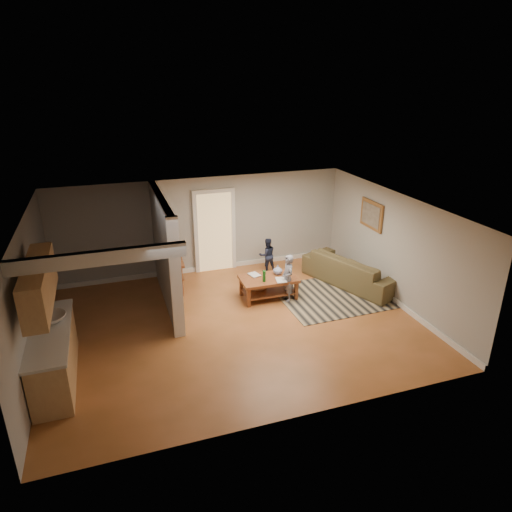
{
  "coord_description": "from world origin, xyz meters",
  "views": [
    {
      "loc": [
        -2.27,
        -8.08,
        4.89
      ],
      "look_at": [
        0.75,
        0.9,
        1.1
      ],
      "focal_mm": 32.0,
      "sensor_mm": 36.0,
      "label": 1
    }
  ],
  "objects_px": {
    "toddler": "(267,271)",
    "coffee_table": "(269,282)",
    "speaker_right": "(174,278)",
    "toy_basket": "(257,287)",
    "speaker_left": "(177,285)",
    "tv_console": "(173,260)",
    "child": "(287,300)",
    "sofa": "(351,283)"
  },
  "relations": [
    {
      "from": "sofa",
      "to": "tv_console",
      "type": "relative_size",
      "value": 1.96
    },
    {
      "from": "coffee_table",
      "to": "speaker_right",
      "type": "xyz_separation_m",
      "value": [
        -2.08,
        0.75,
        0.07
      ]
    },
    {
      "from": "coffee_table",
      "to": "child",
      "type": "distance_m",
      "value": 0.59
    },
    {
      "from": "tv_console",
      "to": "coffee_table",
      "type": "bearing_deg",
      "value": -28.19
    },
    {
      "from": "sofa",
      "to": "speaker_left",
      "type": "xyz_separation_m",
      "value": [
        -4.3,
        0.21,
        0.51
      ]
    },
    {
      "from": "speaker_left",
      "to": "speaker_right",
      "type": "bearing_deg",
      "value": 76.83
    },
    {
      "from": "child",
      "to": "coffee_table",
      "type": "bearing_deg",
      "value": -126.0
    },
    {
      "from": "speaker_left",
      "to": "toy_basket",
      "type": "distance_m",
      "value": 1.92
    },
    {
      "from": "toddler",
      "to": "coffee_table",
      "type": "bearing_deg",
      "value": 73.02
    },
    {
      "from": "sofa",
      "to": "coffee_table",
      "type": "bearing_deg",
      "value": 69.83
    },
    {
      "from": "toy_basket",
      "to": "toddler",
      "type": "xyz_separation_m",
      "value": [
        0.67,
        1.18,
        -0.16
      ]
    },
    {
      "from": "speaker_right",
      "to": "toddler",
      "type": "height_order",
      "value": "speaker_right"
    },
    {
      "from": "speaker_right",
      "to": "toy_basket",
      "type": "height_order",
      "value": "speaker_right"
    },
    {
      "from": "coffee_table",
      "to": "toddler",
      "type": "xyz_separation_m",
      "value": [
        0.48,
        1.45,
        -0.4
      ]
    },
    {
      "from": "sofa",
      "to": "toy_basket",
      "type": "relative_size",
      "value": 5.68
    },
    {
      "from": "sofa",
      "to": "speaker_right",
      "type": "height_order",
      "value": "speaker_right"
    },
    {
      "from": "speaker_right",
      "to": "speaker_left",
      "type": "bearing_deg",
      "value": -94.13
    },
    {
      "from": "tv_console",
      "to": "speaker_right",
      "type": "distance_m",
      "value": 0.57
    },
    {
      "from": "coffee_table",
      "to": "toy_basket",
      "type": "relative_size",
      "value": 2.95
    },
    {
      "from": "speaker_left",
      "to": "child",
      "type": "xyz_separation_m",
      "value": [
        2.44,
        -0.52,
        -0.51
      ]
    },
    {
      "from": "speaker_right",
      "to": "child",
      "type": "distance_m",
      "value": 2.68
    },
    {
      "from": "speaker_right",
      "to": "child",
      "type": "bearing_deg",
      "value": -26.66
    },
    {
      "from": "speaker_right",
      "to": "toy_basket",
      "type": "distance_m",
      "value": 1.97
    },
    {
      "from": "speaker_left",
      "to": "speaker_right",
      "type": "xyz_separation_m",
      "value": [
        0.0,
        0.49,
        -0.05
      ]
    },
    {
      "from": "speaker_right",
      "to": "toddler",
      "type": "xyz_separation_m",
      "value": [
        2.56,
        0.69,
        -0.46
      ]
    },
    {
      "from": "child",
      "to": "toddler",
      "type": "relative_size",
      "value": 1.2
    },
    {
      "from": "toy_basket",
      "to": "toddler",
      "type": "distance_m",
      "value": 1.37
    },
    {
      "from": "coffee_table",
      "to": "child",
      "type": "xyz_separation_m",
      "value": [
        0.36,
        -0.26,
        -0.4
      ]
    },
    {
      "from": "tv_console",
      "to": "speaker_right",
      "type": "height_order",
      "value": "tv_console"
    },
    {
      "from": "coffee_table",
      "to": "tv_console",
      "type": "distance_m",
      "value": 2.4
    },
    {
      "from": "coffee_table",
      "to": "tv_console",
      "type": "bearing_deg",
      "value": 148.14
    },
    {
      "from": "coffee_table",
      "to": "sofa",
      "type": "bearing_deg",
      "value": 1.31
    },
    {
      "from": "coffee_table",
      "to": "toy_basket",
      "type": "height_order",
      "value": "coffee_table"
    },
    {
      "from": "sofa",
      "to": "child",
      "type": "distance_m",
      "value": 1.89
    },
    {
      "from": "tv_console",
      "to": "toy_basket",
      "type": "xyz_separation_m",
      "value": [
        1.82,
        -0.99,
        -0.56
      ]
    },
    {
      "from": "tv_console",
      "to": "toy_basket",
      "type": "bearing_deg",
      "value": -24.9
    },
    {
      "from": "sofa",
      "to": "toy_basket",
      "type": "distance_m",
      "value": 2.43
    },
    {
      "from": "coffee_table",
      "to": "toddler",
      "type": "height_order",
      "value": "coffee_table"
    },
    {
      "from": "tv_console",
      "to": "toddler",
      "type": "relative_size",
      "value": 1.4
    },
    {
      "from": "coffee_table",
      "to": "speaker_right",
      "type": "distance_m",
      "value": 2.22
    },
    {
      "from": "speaker_left",
      "to": "toddler",
      "type": "height_order",
      "value": "speaker_left"
    },
    {
      "from": "toy_basket",
      "to": "child",
      "type": "height_order",
      "value": "child"
    }
  ]
}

